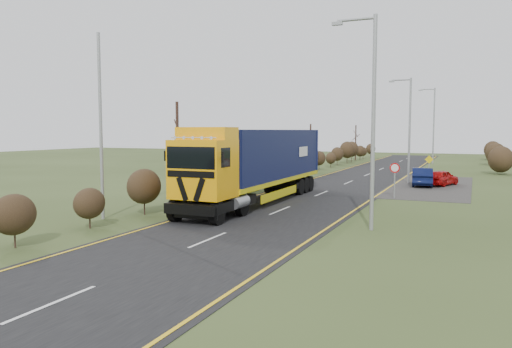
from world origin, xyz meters
The scene contains 14 objects.
ground centered at (0.00, 0.00, 0.00)m, with size 160.00×160.00×0.00m, color #31401B.
road centered at (0.00, 10.00, 0.01)m, with size 8.00×120.00×0.02m, color black.
layby centered at (6.50, 20.00, 0.01)m, with size 6.00×18.00×0.02m, color #2B2826.
lane_markings centered at (0.00, 9.69, 0.03)m, with size 7.52×116.00×0.01m.
hedgerow centered at (-6.00, 7.89, 1.62)m, with size 2.24×102.04×6.05m.
lorry centered at (-2.30, 6.32, 2.57)m, with size 3.16×16.25×4.53m.
car_red_hatchback centered at (7.26, 20.80, 0.63)m, with size 1.48×3.67×1.25m, color #AC0808.
car_blue_sedan centered at (5.88, 19.97, 0.71)m, with size 1.51×4.32×1.42m, color #0A1137.
streetlight_near centered at (5.43, 0.72, 5.12)m, with size 1.97×0.19×9.28m.
streetlight_mid centered at (4.50, 21.87, 4.77)m, with size 1.85×0.18×8.67m.
streetlight_far centered at (4.47, 47.72, 5.46)m, with size 2.09×0.20×9.86m.
left_pole centered at (-7.13, -1.84, 4.53)m, with size 0.16×0.16×9.05m, color #989B9D.
speed_sign centered at (4.95, 11.56, 1.60)m, with size 0.63×0.10×2.29m.
warning_board centered at (5.69, 28.36, 1.25)m, with size 0.77×0.11×2.03m.
Camera 1 is at (9.60, -21.11, 4.36)m, focal length 35.00 mm.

